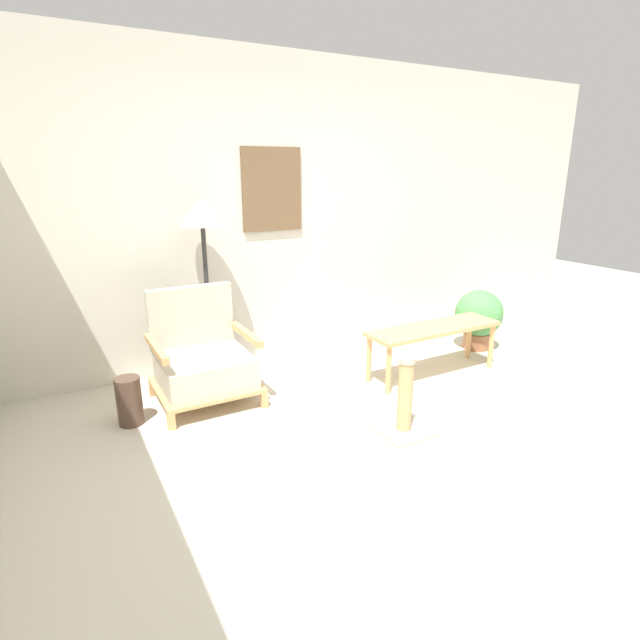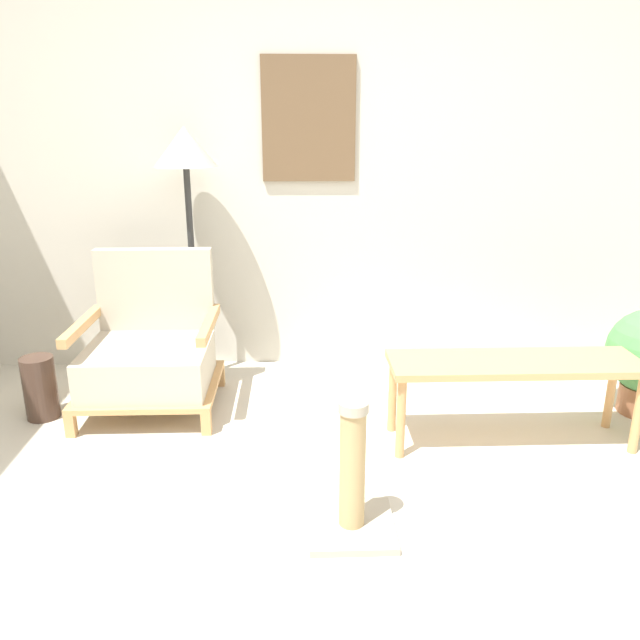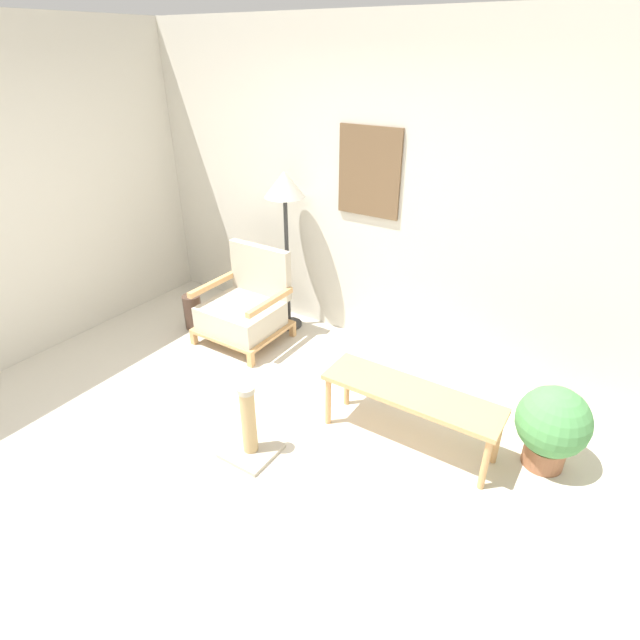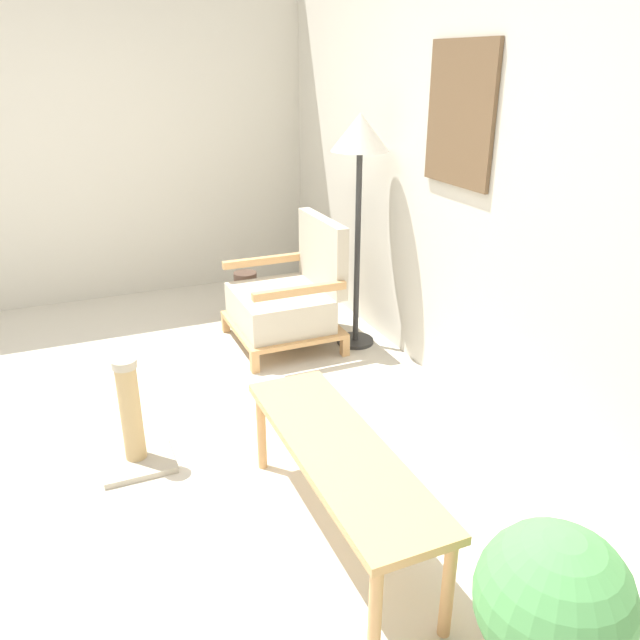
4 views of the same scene
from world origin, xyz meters
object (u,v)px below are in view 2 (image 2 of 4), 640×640
at_px(coffee_table, 514,371).
at_px(vase, 40,388).
at_px(floor_lamp, 186,166).
at_px(armchair, 150,352).
at_px(scratching_post, 352,488).

bearing_deg(coffee_table, vase, 171.74).
xyz_separation_m(floor_lamp, vase, (-0.76, -0.55, -1.12)).
bearing_deg(armchair, floor_lamp, 65.37).
relative_size(armchair, coffee_table, 0.70).
distance_m(coffee_table, scratching_post, 1.11).
relative_size(armchair, scratching_post, 1.54).
relative_size(coffee_table, scratching_post, 2.20).
relative_size(coffee_table, vase, 3.53).
distance_m(floor_lamp, vase, 1.46).
distance_m(floor_lamp, scratching_post, 2.11).
relative_size(floor_lamp, scratching_post, 2.74).
relative_size(vase, scratching_post, 0.63).
xyz_separation_m(armchair, scratching_post, (1.03, -1.17, -0.13)).
height_order(coffee_table, vase, coffee_table).
bearing_deg(armchair, vase, -167.25).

